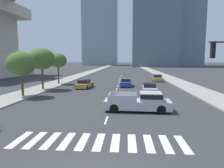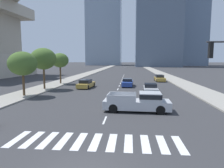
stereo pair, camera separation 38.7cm
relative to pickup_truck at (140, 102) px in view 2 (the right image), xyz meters
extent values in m
cube|color=gray|center=(9.10, 19.66, -0.74)|extent=(4.00, 260.00, 0.15)
cube|color=gray|center=(-14.57, 19.66, -0.74)|extent=(4.00, 260.00, 0.15)
cube|color=silver|center=(-7.23, -6.94, -0.81)|extent=(0.45, 2.43, 0.01)
cube|color=silver|center=(-6.33, -6.94, -0.81)|extent=(0.45, 2.43, 0.01)
cube|color=silver|center=(-5.43, -6.94, -0.81)|extent=(0.45, 2.43, 0.01)
cube|color=silver|center=(-4.53, -6.94, -0.81)|extent=(0.45, 2.43, 0.01)
cube|color=silver|center=(-3.63, -6.94, -0.81)|extent=(0.45, 2.43, 0.01)
cube|color=silver|center=(-2.73, -6.94, -0.81)|extent=(0.45, 2.43, 0.01)
cube|color=silver|center=(-1.83, -6.94, -0.81)|extent=(0.45, 2.43, 0.01)
cube|color=silver|center=(-0.93, -6.94, -0.81)|extent=(0.45, 2.43, 0.01)
cube|color=silver|center=(-0.03, -6.94, -0.81)|extent=(0.45, 2.43, 0.01)
cube|color=silver|center=(0.87, -6.94, -0.81)|extent=(0.45, 2.43, 0.01)
cube|color=silver|center=(1.77, -6.94, -0.81)|extent=(0.45, 2.43, 0.01)
cube|color=silver|center=(-2.73, -2.94, -0.81)|extent=(0.14, 2.00, 0.01)
cube|color=silver|center=(-2.73, 1.06, -0.81)|extent=(0.14, 2.00, 0.01)
cube|color=silver|center=(-2.73, 5.06, -0.81)|extent=(0.14, 2.00, 0.01)
cube|color=silver|center=(-2.73, 9.06, -0.81)|extent=(0.14, 2.00, 0.01)
cube|color=silver|center=(-2.73, 13.06, -0.81)|extent=(0.14, 2.00, 0.01)
cube|color=silver|center=(-2.73, 17.06, -0.81)|extent=(0.14, 2.00, 0.01)
cube|color=silver|center=(-2.73, 21.06, -0.81)|extent=(0.14, 2.00, 0.01)
cube|color=silver|center=(-2.73, 25.06, -0.81)|extent=(0.14, 2.00, 0.01)
cube|color=silver|center=(-2.73, 29.06, -0.81)|extent=(0.14, 2.00, 0.01)
cube|color=silver|center=(-2.73, 33.06, -0.81)|extent=(0.14, 2.00, 0.01)
cube|color=silver|center=(-2.73, 37.06, -0.81)|extent=(0.14, 2.00, 0.01)
cube|color=silver|center=(-2.73, 41.06, -0.81)|extent=(0.14, 2.00, 0.01)
cube|color=silver|center=(-2.73, 45.06, -0.81)|extent=(0.14, 2.00, 0.01)
cube|color=#B7BABF|center=(-0.29, 0.01, -0.22)|extent=(5.83, 2.29, 0.75)
cube|color=#B7BABF|center=(0.86, -0.04, 0.51)|extent=(1.92, 1.96, 0.70)
cube|color=black|center=(0.86, -0.04, 0.59)|extent=(1.94, 2.01, 0.39)
cube|color=#B7BABF|center=(-1.51, 1.05, 0.43)|extent=(2.42, 0.18, 0.55)
cube|color=#B7BABF|center=(-1.59, -0.92, 0.43)|extent=(2.42, 0.18, 0.55)
cube|color=#B7BABF|center=(-2.76, 0.11, 0.43)|extent=(0.16, 1.97, 0.55)
cylinder|color=black|center=(1.70, 0.85, -0.43)|extent=(0.77, 0.29, 0.76)
cylinder|color=black|center=(1.63, -0.99, -0.43)|extent=(0.77, 0.29, 0.76)
cylinder|color=black|center=(-2.21, 1.01, -0.43)|extent=(0.77, 0.29, 0.76)
cylinder|color=black|center=(-2.28, -0.83, -0.43)|extent=(0.77, 0.29, 0.76)
cube|color=#B7BABF|center=(1.93, 10.34, -0.37)|extent=(2.04, 4.46, 0.56)
cube|color=black|center=(1.94, 10.56, 0.16)|extent=(1.71, 2.04, 0.50)
cylinder|color=black|center=(2.70, 8.81, -0.49)|extent=(0.25, 0.65, 0.64)
cylinder|color=black|center=(1.03, 8.89, -0.49)|extent=(0.25, 0.65, 0.64)
cylinder|color=black|center=(2.83, 11.79, -0.49)|extent=(0.25, 0.65, 0.64)
cylinder|color=black|center=(1.16, 11.86, -0.49)|extent=(0.25, 0.65, 0.64)
cube|color=navy|center=(-1.31, 16.78, -0.31)|extent=(1.91, 4.84, 0.69)
cube|color=black|center=(-1.30, 17.02, 0.26)|extent=(1.61, 2.20, 0.46)
cylinder|color=black|center=(-0.58, 15.13, -0.49)|extent=(0.24, 0.65, 0.64)
cylinder|color=black|center=(-2.15, 15.19, -0.49)|extent=(0.24, 0.65, 0.64)
cylinder|color=black|center=(-0.47, 18.38, -0.49)|extent=(0.24, 0.65, 0.64)
cylinder|color=black|center=(-2.04, 18.44, -0.49)|extent=(0.24, 0.65, 0.64)
cube|color=#B28E38|center=(-7.93, 14.28, -0.33)|extent=(2.24, 4.88, 0.64)
cube|color=black|center=(-7.96, 14.05, 0.26)|extent=(1.77, 2.27, 0.54)
cylinder|color=black|center=(-8.57, 15.96, -0.49)|extent=(0.28, 0.66, 0.64)
cylinder|color=black|center=(-6.98, 15.80, -0.49)|extent=(0.28, 0.66, 0.64)
cylinder|color=black|center=(-8.89, 12.76, -0.49)|extent=(0.28, 0.66, 0.64)
cylinder|color=black|center=(-7.30, 12.60, -0.49)|extent=(0.28, 0.66, 0.64)
cube|color=#B28E38|center=(5.32, 25.53, -0.33)|extent=(1.85, 4.68, 0.65)
cube|color=black|center=(5.32, 25.76, 0.27)|extent=(1.59, 2.12, 0.54)
cylinder|color=black|center=(6.14, 23.96, -0.49)|extent=(0.23, 0.64, 0.64)
cylinder|color=black|center=(4.55, 23.93, -0.49)|extent=(0.23, 0.64, 0.64)
cylinder|color=black|center=(6.09, 27.12, -0.49)|extent=(0.23, 0.64, 0.64)
cylinder|color=black|center=(4.50, 27.10, -0.49)|extent=(0.23, 0.64, 0.64)
cube|color=black|center=(3.56, -5.65, 4.19)|extent=(0.20, 0.28, 0.90)
sphere|color=red|center=(3.56, -5.65, 4.49)|extent=(0.18, 0.18, 0.18)
sphere|color=orange|center=(3.56, -5.65, 4.19)|extent=(0.18, 0.18, 0.18)
sphere|color=green|center=(3.56, -5.65, 3.89)|extent=(0.18, 0.18, 0.18)
cylinder|color=#4C3823|center=(-13.77, 5.80, 0.60)|extent=(0.28, 0.28, 2.53)
ellipsoid|color=#426028|center=(-13.77, 5.80, 3.22)|extent=(3.39, 3.39, 2.88)
cylinder|color=#4C3823|center=(-13.77, 11.71, 0.83)|extent=(0.28, 0.28, 2.98)
ellipsoid|color=#426028|center=(-13.77, 11.71, 3.82)|extent=(3.76, 3.76, 3.20)
cylinder|color=#4C3823|center=(-13.77, 18.86, 0.84)|extent=(0.28, 0.28, 3.01)
ellipsoid|color=#426028|center=(-13.77, 18.86, 3.59)|extent=(3.12, 3.12, 2.65)
cube|color=#8C9EB2|center=(-23.67, 161.73, 36.20)|extent=(29.12, 26.31, 74.03)
camera|label=1|loc=(-1.27, -17.45, 3.64)|focal=32.31mm
camera|label=2|loc=(-0.89, -17.41, 3.64)|focal=32.31mm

